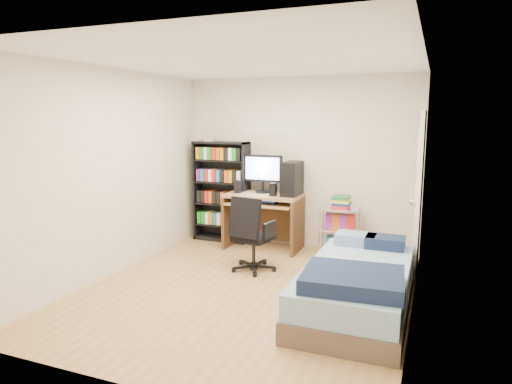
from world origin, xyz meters
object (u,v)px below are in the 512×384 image
at_px(media_shelf, 221,190).
at_px(computer_desk, 272,199).
at_px(bed, 357,286).
at_px(office_chair, 252,247).

bearing_deg(media_shelf, computer_desk, -8.97).
xyz_separation_m(computer_desk, bed, (1.53, -1.76, -0.49)).
bearing_deg(bed, office_chair, 153.27).
distance_m(media_shelf, office_chair, 1.62).
bearing_deg(office_chair, bed, -15.58).
xyz_separation_m(media_shelf, computer_desk, (0.88, -0.14, -0.06)).
xyz_separation_m(media_shelf, bed, (2.42, -1.90, -0.54)).
bearing_deg(media_shelf, bed, -38.13).
distance_m(media_shelf, bed, 3.12).
relative_size(media_shelf, computer_desk, 1.17).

